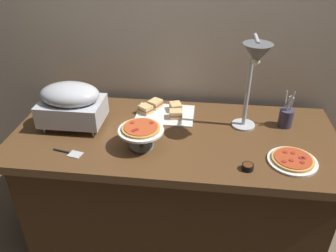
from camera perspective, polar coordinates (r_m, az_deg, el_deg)
name	(u,v)px	position (r m, az deg, el deg)	size (l,w,h in m)	color
ground_plane	(173,225)	(2.48, 0.85, -16.25)	(8.00, 8.00, 0.00)	brown
back_wall	(183,35)	(2.27, 2.49, 15.05)	(4.40, 0.04, 2.40)	#B7A893
buffet_table	(174,183)	(2.21, 0.93, -9.50)	(1.90, 0.84, 0.76)	brown
chafing_dish	(71,103)	(2.07, -15.94, 3.76)	(0.37, 0.25, 0.28)	#B7BABF
heat_lamp	(255,64)	(1.82, 14.33, 10.10)	(0.15, 0.29, 0.57)	#B7BABF
pizza_plate_front	(293,160)	(1.87, 20.18, -5.41)	(0.25, 0.25, 0.03)	white
pizza_plate_center	(141,131)	(1.83, -4.55, -0.86)	(0.25, 0.25, 0.13)	#595B60
sandwich_platter	(164,111)	(2.18, -0.68, 2.49)	(0.37, 0.27, 0.06)	white
sauce_cup_near	(248,167)	(1.75, 13.23, -6.67)	(0.06, 0.06, 0.03)	black
utensil_holder	(286,117)	(2.15, 19.18, 1.38)	(0.08, 0.08, 0.23)	#383347
serving_spatula	(69,153)	(1.90, -16.34, -4.33)	(0.17, 0.07, 0.01)	#B7BABF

